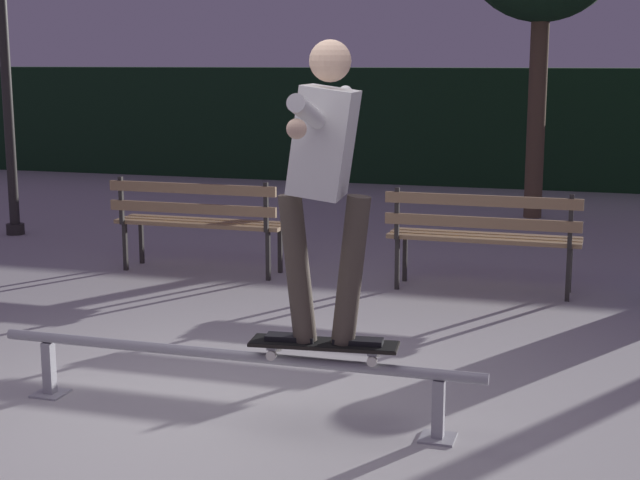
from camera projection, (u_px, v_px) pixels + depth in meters
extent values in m
plane|color=#ADAAA8|center=(224.00, 422.00, 5.08)|extent=(90.00, 90.00, 0.00)
cube|color=black|center=(482.00, 126.00, 14.89)|extent=(24.00, 1.20, 1.81)
cylinder|color=#9E9EA3|center=(231.00, 355.00, 5.12)|extent=(2.78, 0.06, 0.06)
cube|color=#9E9EA3|center=(49.00, 369.00, 5.47)|extent=(0.06, 0.06, 0.32)
cube|color=#9E9EA3|center=(50.00, 394.00, 5.50)|extent=(0.18, 0.18, 0.01)
cube|color=#9E9EA3|center=(438.00, 410.00, 4.83)|extent=(0.06, 0.06, 0.32)
cube|color=#9E9EA3|center=(438.00, 438.00, 4.86)|extent=(0.18, 0.18, 0.01)
cube|color=black|center=(324.00, 344.00, 4.95)|extent=(0.80, 0.28, 0.02)
cube|color=black|center=(324.00, 342.00, 4.94)|extent=(0.78, 0.27, 0.00)
cube|color=#9E9EA3|center=(374.00, 350.00, 4.90)|extent=(0.07, 0.17, 0.02)
cube|color=#9E9EA3|center=(275.00, 344.00, 5.00)|extent=(0.07, 0.17, 0.02)
cylinder|color=beige|center=(372.00, 361.00, 4.83)|extent=(0.05, 0.04, 0.05)
cylinder|color=beige|center=(376.00, 352.00, 4.98)|extent=(0.05, 0.04, 0.05)
cylinder|color=beige|center=(271.00, 355.00, 4.93)|extent=(0.05, 0.04, 0.05)
cylinder|color=beige|center=(278.00, 346.00, 5.08)|extent=(0.05, 0.04, 0.05)
cube|color=black|center=(358.00, 341.00, 4.91)|extent=(0.27, 0.13, 0.03)
cube|color=black|center=(290.00, 338.00, 4.97)|extent=(0.27, 0.13, 0.03)
cylinder|color=#473D33|center=(351.00, 271.00, 4.85)|extent=(0.22, 0.15, 0.79)
cylinder|color=#473D33|center=(298.00, 269.00, 4.90)|extent=(0.22, 0.15, 0.79)
cube|color=silver|center=(324.00, 142.00, 4.75)|extent=(0.37, 0.39, 0.57)
cylinder|color=silver|center=(309.00, 114.00, 4.35)|extent=(0.15, 0.61, 0.21)
cylinder|color=silver|center=(337.00, 106.00, 5.08)|extent=(0.15, 0.61, 0.21)
sphere|color=beige|center=(297.00, 129.00, 4.09)|extent=(0.09, 0.09, 0.09)
sphere|color=beige|center=(345.00, 113.00, 5.36)|extent=(0.09, 0.09, 0.09)
sphere|color=beige|center=(330.00, 61.00, 4.67)|extent=(0.21, 0.21, 0.21)
cube|color=#282623|center=(280.00, 249.00, 8.64)|extent=(0.04, 0.04, 0.44)
cube|color=#282623|center=(268.00, 256.00, 8.34)|extent=(0.04, 0.04, 0.44)
cube|color=#282623|center=(266.00, 207.00, 8.22)|extent=(0.04, 0.04, 0.44)
cube|color=#282623|center=(141.00, 241.00, 9.04)|extent=(0.04, 0.04, 0.44)
cube|color=#282623|center=(125.00, 247.00, 8.74)|extent=(0.04, 0.04, 0.44)
cube|color=#282623|center=(121.00, 201.00, 8.62)|extent=(0.04, 0.04, 0.44)
cube|color=#937551|center=(208.00, 220.00, 8.77)|extent=(1.60, 0.09, 0.04)
cube|color=#937551|center=(202.00, 223.00, 8.64)|extent=(1.60, 0.09, 0.04)
cube|color=#937551|center=(195.00, 225.00, 8.51)|extent=(1.60, 0.09, 0.04)
cube|color=#937551|center=(192.00, 209.00, 8.42)|extent=(1.60, 0.04, 0.09)
cube|color=#937551|center=(191.00, 189.00, 8.38)|extent=(1.60, 0.04, 0.09)
cube|color=#282623|center=(570.00, 267.00, 7.91)|extent=(0.04, 0.04, 0.44)
cube|color=#282623|center=(568.00, 275.00, 7.60)|extent=(0.04, 0.04, 0.44)
cube|color=#282623|center=(571.00, 222.00, 7.48)|extent=(0.04, 0.04, 0.44)
cube|color=#282623|center=(405.00, 257.00, 8.31)|extent=(0.04, 0.04, 0.44)
cube|color=#282623|center=(397.00, 264.00, 8.01)|extent=(0.04, 0.04, 0.44)
cube|color=#282623|center=(397.00, 213.00, 7.89)|extent=(0.04, 0.04, 0.44)
cube|color=#937551|center=(486.00, 235.00, 8.04)|extent=(1.60, 0.09, 0.04)
cube|color=#937551|center=(484.00, 238.00, 7.91)|extent=(1.60, 0.09, 0.04)
cube|color=#937551|center=(482.00, 241.00, 7.78)|extent=(1.60, 0.09, 0.04)
cube|color=#937551|center=(481.00, 223.00, 7.68)|extent=(1.60, 0.04, 0.09)
cube|color=#937551|center=(482.00, 201.00, 7.65)|extent=(1.60, 0.04, 0.09)
cylinder|color=brown|center=(537.00, 111.00, 11.51)|extent=(0.22, 0.22, 2.63)
cylinder|color=#282623|center=(6.00, 72.00, 10.26)|extent=(0.11, 0.11, 3.60)
cylinder|color=#282623|center=(15.00, 229.00, 10.59)|extent=(0.20, 0.20, 0.12)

